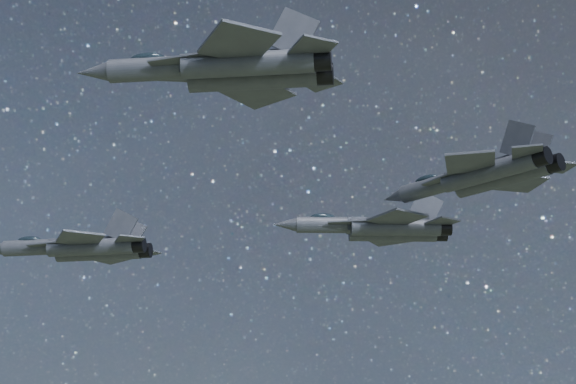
% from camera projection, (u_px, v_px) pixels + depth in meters
% --- Properties ---
extents(jet_lead, '(15.76, 10.80, 3.96)m').
position_uv_depth(jet_lead, '(81.00, 248.00, 75.32)').
color(jet_lead, '#32353E').
extents(jet_left, '(16.99, 11.19, 4.35)m').
position_uv_depth(jet_left, '(379.00, 228.00, 81.90)').
color(jet_left, '#32353E').
extents(jet_right, '(15.66, 10.63, 3.94)m').
position_uv_depth(jet_right, '(229.00, 68.00, 50.01)').
color(jet_right, '#32353E').
extents(jet_slot, '(17.48, 11.51, 4.48)m').
position_uv_depth(jet_slot, '(481.00, 175.00, 72.93)').
color(jet_slot, '#32353E').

